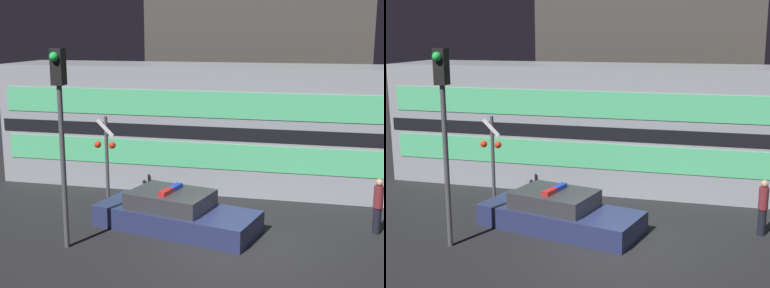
# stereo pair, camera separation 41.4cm
# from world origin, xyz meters

# --- Properties ---
(ground_plane) EXTENTS (120.00, 120.00, 0.00)m
(ground_plane) POSITION_xyz_m (0.00, 0.00, 0.00)
(ground_plane) COLOR black
(train) EXTENTS (14.72, 3.22, 4.39)m
(train) POSITION_xyz_m (-2.23, 6.04, 2.20)
(train) COLOR #999EA5
(train) RESTS_ON ground_plane
(police_car) EXTENTS (4.94, 2.86, 1.21)m
(police_car) POSITION_xyz_m (-2.00, 1.12, 0.44)
(police_car) COLOR navy
(police_car) RESTS_ON ground_plane
(pedestrian) EXTENTS (0.27, 0.27, 1.58)m
(pedestrian) POSITION_xyz_m (3.58, 2.07, 0.81)
(pedestrian) COLOR black
(pedestrian) RESTS_ON ground_plane
(crossing_signal_far) EXTENTS (0.71, 0.29, 2.95)m
(crossing_signal_far) POSITION_xyz_m (-4.63, 2.48, 1.74)
(crossing_signal_far) COLOR #4C4C51
(crossing_signal_far) RESTS_ON ground_plane
(traffic_light_corner) EXTENTS (0.30, 0.46, 5.16)m
(traffic_light_corner) POSITION_xyz_m (-4.41, -0.86, 3.58)
(traffic_light_corner) COLOR #4C4C51
(traffic_light_corner) RESTS_ON ground_plane
(building_left) EXTENTS (10.57, 5.84, 10.49)m
(building_left) POSITION_xyz_m (-1.19, 14.94, 5.25)
(building_left) COLOR #47423D
(building_left) RESTS_ON ground_plane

